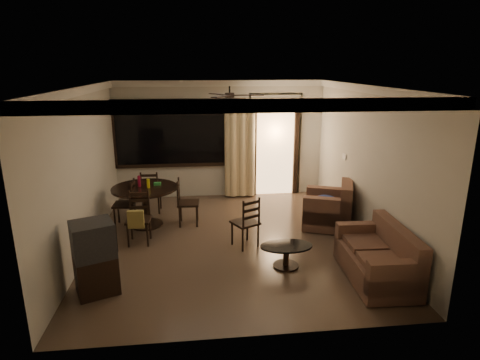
{
  "coord_description": "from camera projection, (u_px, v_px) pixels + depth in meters",
  "views": [
    {
      "loc": [
        -0.59,
        -6.81,
        3.13
      ],
      "look_at": [
        0.2,
        0.2,
        1.11
      ],
      "focal_mm": 30.0,
      "sensor_mm": 36.0,
      "label": 1
    }
  ],
  "objects": [
    {
      "name": "ground",
      "position": [
        231.0,
        241.0,
        7.43
      ],
      "size": [
        5.5,
        5.5,
        0.0
      ],
      "primitive_type": "plane",
      "color": "#7F6651",
      "rests_on": "ground"
    },
    {
      "name": "room_shell",
      "position": [
        250.0,
        128.0,
        8.69
      ],
      "size": [
        5.5,
        6.7,
        5.5
      ],
      "color": "beige",
      "rests_on": "ground"
    },
    {
      "name": "dining_table",
      "position": [
        145.0,
        195.0,
        7.99
      ],
      "size": [
        1.29,
        1.29,
        1.03
      ],
      "rotation": [
        0.0,
        0.0,
        -0.04
      ],
      "color": "black",
      "rests_on": "ground"
    },
    {
      "name": "dining_chair_west",
      "position": [
        126.0,
        212.0,
        8.07
      ],
      "size": [
        0.44,
        0.44,
        0.95
      ],
      "rotation": [
        0.0,
        0.0,
        -1.61
      ],
      "color": "black",
      "rests_on": "ground"
    },
    {
      "name": "dining_chair_east",
      "position": [
        188.0,
        211.0,
        8.14
      ],
      "size": [
        0.44,
        0.44,
        0.95
      ],
      "rotation": [
        0.0,
        0.0,
        1.53
      ],
      "color": "black",
      "rests_on": "ground"
    },
    {
      "name": "dining_chair_south",
      "position": [
        139.0,
        227.0,
        7.25
      ],
      "size": [
        0.44,
        0.49,
        0.95
      ],
      "rotation": [
        0.0,
        0.0,
        -0.04
      ],
      "color": "black",
      "rests_on": "ground"
    },
    {
      "name": "dining_chair_north",
      "position": [
        152.0,
        199.0,
        8.84
      ],
      "size": [
        0.44,
        0.44,
        0.95
      ],
      "rotation": [
        0.0,
        0.0,
        3.1
      ],
      "color": "black",
      "rests_on": "ground"
    },
    {
      "name": "tv_cabinet",
      "position": [
        95.0,
        258.0,
        5.62
      ],
      "size": [
        0.7,
        0.67,
        1.06
      ],
      "rotation": [
        0.0,
        0.0,
        0.4
      ],
      "color": "black",
      "rests_on": "ground"
    },
    {
      "name": "sofa",
      "position": [
        380.0,
        259.0,
        6.02
      ],
      "size": [
        0.87,
        1.56,
        0.82
      ],
      "rotation": [
        0.0,
        0.0,
        -0.04
      ],
      "color": "#3E261D",
      "rests_on": "ground"
    },
    {
      "name": "armchair",
      "position": [
        330.0,
        209.0,
        7.98
      ],
      "size": [
        1.17,
        1.17,
        0.91
      ],
      "rotation": [
        0.0,
        0.0,
        -0.37
      ],
      "color": "#3E261D",
      "rests_on": "ground"
    },
    {
      "name": "coffee_table",
      "position": [
        286.0,
        252.0,
        6.42
      ],
      "size": [
        0.84,
        0.51,
        0.37
      ],
      "rotation": [
        0.0,
        0.0,
        -0.2
      ],
      "color": "black",
      "rests_on": "ground"
    },
    {
      "name": "side_chair",
      "position": [
        245.0,
        231.0,
        7.15
      ],
      "size": [
        0.56,
        0.56,
        0.94
      ],
      "rotation": [
        0.0,
        0.0,
        3.63
      ],
      "color": "black",
      "rests_on": "ground"
    }
  ]
}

